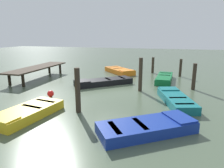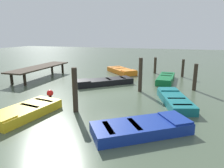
{
  "view_description": "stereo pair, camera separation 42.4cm",
  "coord_description": "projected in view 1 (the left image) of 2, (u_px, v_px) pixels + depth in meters",
  "views": [
    {
      "loc": [
        -12.35,
        -3.63,
        3.49
      ],
      "look_at": [
        0.0,
        0.0,
        0.35
      ],
      "focal_mm": 32.78,
      "sensor_mm": 36.0,
      "label": 1
    },
    {
      "loc": [
        -12.22,
        -4.03,
        3.49
      ],
      "look_at": [
        0.0,
        0.0,
        0.35
      ],
      "focal_mm": 32.78,
      "sensor_mm": 36.0,
      "label": 2
    }
  ],
  "objects": [
    {
      "name": "marker_buoy",
      "position": [
        51.0,
        94.0,
        11.27
      ],
      "size": [
        0.36,
        0.36,
        0.48
      ],
      "color": "#262626",
      "rests_on": "ground_plane"
    },
    {
      "name": "mooring_piling_far_right",
      "position": [
        194.0,
        77.0,
        13.07
      ],
      "size": [
        0.24,
        0.24,
        1.7
      ],
      "primitive_type": "cylinder",
      "color": "#33281E",
      "rests_on": "ground_plane"
    },
    {
      "name": "rowboat_yellow",
      "position": [
        27.0,
        112.0,
        8.81
      ],
      "size": [
        3.31,
        1.87,
        0.46
      ],
      "rotation": [
        0.0,
        0.0,
        2.99
      ],
      "color": "gold",
      "rests_on": "ground_plane"
    },
    {
      "name": "mooring_piling_far_left",
      "position": [
        153.0,
        65.0,
        18.74
      ],
      "size": [
        0.23,
        0.23,
        1.45
      ],
      "primitive_type": "cylinder",
      "color": "#33281E",
      "rests_on": "ground_plane"
    },
    {
      "name": "rowboat_green",
      "position": [
        164.0,
        78.0,
        15.62
      ],
      "size": [
        3.68,
        1.2,
        0.46
      ],
      "rotation": [
        0.0,
        0.0,
        3.11
      ],
      "color": "#0F602D",
      "rests_on": "ground_plane"
    },
    {
      "name": "rowboat_blue",
      "position": [
        147.0,
        127.0,
        7.41
      ],
      "size": [
        3.15,
        3.67,
        0.46
      ],
      "rotation": [
        0.0,
        0.0,
        5.33
      ],
      "color": "navy",
      "rests_on": "ground_plane"
    },
    {
      "name": "mooring_piling_center",
      "position": [
        180.0,
        68.0,
        17.16
      ],
      "size": [
        0.22,
        0.22,
        1.48
      ],
      "primitive_type": "cylinder",
      "color": "#33281E",
      "rests_on": "ground_plane"
    },
    {
      "name": "ground_plane",
      "position": [
        112.0,
        89.0,
        13.33
      ],
      "size": [
        80.0,
        80.0,
        0.0
      ],
      "primitive_type": "plane",
      "color": "#475642"
    },
    {
      "name": "mooring_piling_mid_left",
      "position": [
        78.0,
        91.0,
        9.18
      ],
      "size": [
        0.24,
        0.24,
        2.06
      ],
      "primitive_type": "cylinder",
      "color": "#33281E",
      "rests_on": "ground_plane"
    },
    {
      "name": "rowboat_black",
      "position": [
        103.0,
        82.0,
        14.46
      ],
      "size": [
        3.57,
        3.85,
        0.46
      ],
      "rotation": [
        0.0,
        0.0,
        2.29
      ],
      "color": "black",
      "rests_on": "ground_plane"
    },
    {
      "name": "rowboat_teal",
      "position": [
        176.0,
        99.0,
        10.58
      ],
      "size": [
        3.63,
        2.11,
        0.46
      ],
      "rotation": [
        0.0,
        0.0,
        0.31
      ],
      "color": "#14666B",
      "rests_on": "ground_plane"
    },
    {
      "name": "mooring_piling_near_right",
      "position": [
        140.0,
        75.0,
        12.65
      ],
      "size": [
        0.24,
        0.24,
        2.1
      ],
      "primitive_type": "cylinder",
      "color": "#33281E",
      "rests_on": "ground_plane"
    },
    {
      "name": "dock_segment",
      "position": [
        38.0,
        68.0,
        16.35
      ],
      "size": [
        6.24,
        1.67,
        0.95
      ],
      "rotation": [
        0.0,
        0.0,
        0.01
      ],
      "color": "#33281E",
      "rests_on": "ground_plane"
    },
    {
      "name": "rowboat_orange",
      "position": [
        120.0,
        71.0,
        18.86
      ],
      "size": [
        3.39,
        3.35,
        0.46
      ],
      "rotation": [
        0.0,
        0.0,
        3.91
      ],
      "color": "orange",
      "rests_on": "ground_plane"
    }
  ]
}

